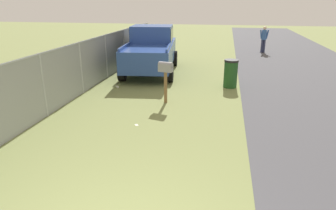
% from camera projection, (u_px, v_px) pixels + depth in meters
% --- Properties ---
extents(mailbox, '(0.31, 0.49, 1.36)m').
position_uv_depth(mailbox, '(166.00, 71.00, 9.60)').
color(mailbox, brown).
rests_on(mailbox, ground).
extents(pickup_truck, '(5.16, 2.69, 2.09)m').
position_uv_depth(pickup_truck, '(151.00, 48.00, 13.88)').
color(pickup_truck, '#284793').
rests_on(pickup_truck, ground).
extents(trash_bin, '(0.54, 0.54, 1.07)m').
position_uv_depth(trash_bin, '(231.00, 74.00, 11.54)').
color(trash_bin, '#1E4C1E').
rests_on(trash_bin, ground).
extents(pedestrian, '(0.30, 0.57, 1.65)m').
position_uv_depth(pedestrian, '(264.00, 38.00, 19.08)').
color(pedestrian, '#2D3351').
rests_on(pedestrian, ground).
extents(fence_section, '(16.57, 0.07, 1.84)m').
position_uv_depth(fence_section, '(95.00, 60.00, 11.75)').
color(fence_section, '#9EA3A8').
rests_on(fence_section, ground).
extents(litter_wrapper_by_mailbox, '(0.15, 0.14, 0.01)m').
position_uv_depth(litter_wrapper_by_mailbox, '(137.00, 125.00, 8.17)').
color(litter_wrapper_by_mailbox, silver).
rests_on(litter_wrapper_by_mailbox, ground).
extents(litter_cup_midfield_a, '(0.12, 0.13, 0.08)m').
position_uv_depth(litter_cup_midfield_a, '(117.00, 87.00, 11.61)').
color(litter_cup_midfield_a, white).
rests_on(litter_cup_midfield_a, ground).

